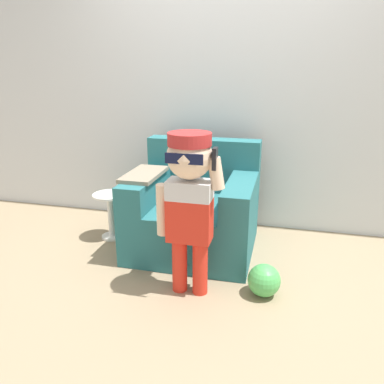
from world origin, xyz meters
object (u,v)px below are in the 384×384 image
(toy_ball, at_px, (264,280))
(armchair, at_px, (195,211))
(person_child, at_px, (189,190))
(side_table, at_px, (111,211))

(toy_ball, bearing_deg, armchair, 136.00)
(armchair, xyz_separation_m, person_child, (0.13, -0.67, 0.40))
(armchair, bearing_deg, toy_ball, -44.00)
(armchair, bearing_deg, side_table, -178.52)
(armchair, xyz_separation_m, toy_ball, (0.62, -0.59, -0.21))
(person_child, bearing_deg, side_table, 143.56)
(toy_ball, bearing_deg, side_table, 157.19)
(person_child, xyz_separation_m, side_table, (-0.88, 0.65, -0.47))
(side_table, height_order, toy_ball, side_table)
(armchair, distance_m, side_table, 0.75)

